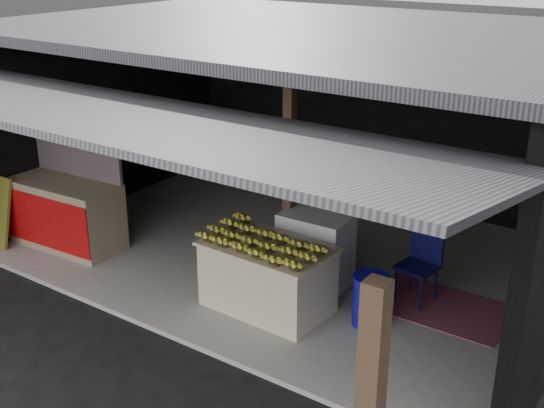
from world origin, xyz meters
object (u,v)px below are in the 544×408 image
Objects in this scene: banana_table at (268,276)px; plastic_chair at (422,258)px; neighbor_stall at (65,210)px; white_crate at (315,250)px; water_barrel at (370,301)px.

plastic_chair reaches higher than banana_table.
banana_table is at bearing -130.06° from plastic_chair.
neighbor_stall is at bearing -175.76° from banana_table.
white_crate is 1.04× the size of plastic_chair.
white_crate is at bearing 81.96° from banana_table.
water_barrel is at bearing -26.87° from white_crate.
neighbor_stall is (-3.25, -0.15, 0.11)m from banana_table.
plastic_chair is at bearing 76.08° from water_barrel.
water_barrel is at bearing 18.65° from banana_table.
banana_table is 1.66× the size of plastic_chair.
water_barrel is at bearing -95.87° from plastic_chair.
white_crate is 3.52m from neighbor_stall.
neighbor_stall is at bearing -173.62° from water_barrel.
banana_table is 0.81m from white_crate.
white_crate is at bearing 12.19° from neighbor_stall.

